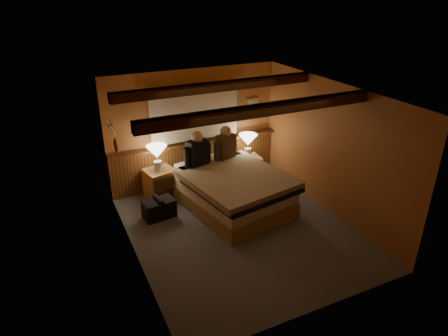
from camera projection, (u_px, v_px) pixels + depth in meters
floor at (240, 229)px, 6.93m from camera, size 4.20×4.20×0.00m
ceiling at (242, 94)px, 5.92m from camera, size 4.20×4.20×0.00m
wall_back at (194, 128)px, 8.15m from camera, size 3.60×0.00×3.60m
wall_left at (130, 189)px, 5.73m from camera, size 0.00×4.20×4.20m
wall_right at (330, 149)px, 7.12m from camera, size 0.00×4.20×4.20m
wall_front at (323, 234)px, 4.70m from camera, size 3.60×0.00×3.60m
wainscot at (196, 161)px, 8.40m from camera, size 3.60×0.23×0.94m
curtain_window at (194, 114)px, 7.95m from camera, size 2.18×0.09×1.11m
ceiling_beams at (238, 97)px, 6.08m from camera, size 3.60×1.65×0.16m
coat_rail at (111, 125)px, 6.86m from camera, size 0.05×0.55×0.24m
framed_print at (253, 104)px, 8.50m from camera, size 0.30×0.04×0.25m
bed at (233, 190)px, 7.46m from camera, size 1.93×2.34×0.72m
nightstand_left at (160, 183)px, 7.86m from camera, size 0.62×0.58×0.60m
nightstand_right at (248, 169)px, 8.55m from camera, size 0.51×0.46×0.54m
lamp_left at (157, 153)px, 7.56m from camera, size 0.39×0.39×0.51m
lamp_right at (248, 141)px, 8.33m from camera, size 0.38×0.38×0.50m
person_left at (198, 151)px, 7.57m from camera, size 0.57×0.31×0.71m
person_right at (226, 145)px, 7.88m from camera, size 0.55×0.32×0.69m
duffel_bag at (159, 208)px, 7.24m from camera, size 0.60×0.41×0.40m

